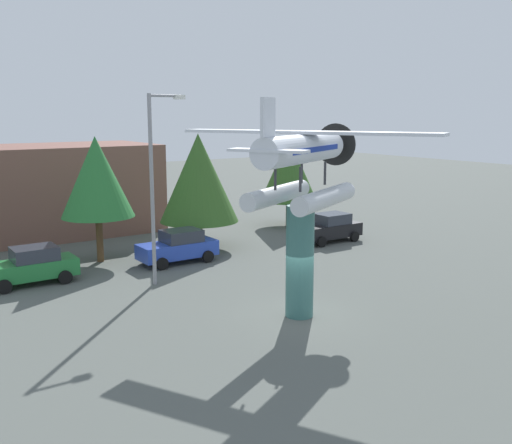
{
  "coord_description": "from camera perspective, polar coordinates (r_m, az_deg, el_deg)",
  "views": [
    {
      "loc": [
        -14.08,
        -17.27,
        7.94
      ],
      "look_at": [
        0.0,
        3.0,
        3.32
      ],
      "focal_mm": 41.2,
      "sensor_mm": 36.0,
      "label": 1
    }
  ],
  "objects": [
    {
      "name": "display_pedestal",
      "position": [
        23.0,
        4.28,
        -3.84
      ],
      "size": [
        1.1,
        1.1,
        4.43
      ],
      "primitive_type": "cylinder",
      "color": "#386B66",
      "rests_on": "ground"
    },
    {
      "name": "tree_east",
      "position": [
        32.13,
        -15.22,
        4.23
      ],
      "size": [
        3.84,
        3.84,
        6.73
      ],
      "color": "brown",
      "rests_on": "ground"
    },
    {
      "name": "car_mid_blue",
      "position": [
        31.71,
        -7.54,
        -2.36
      ],
      "size": [
        4.2,
        2.02,
        1.76
      ],
      "rotation": [
        0.0,
        0.0,
        3.14
      ],
      "color": "#2847B7",
      "rests_on": "ground"
    },
    {
      "name": "tree_far_east",
      "position": [
        41.34,
        3.2,
        5.13
      ],
      "size": [
        4.03,
        4.03,
        6.26
      ],
      "color": "brown",
      "rests_on": "ground"
    },
    {
      "name": "ground_plane",
      "position": [
        23.65,
        4.2,
        -9.05
      ],
      "size": [
        140.0,
        140.0,
        0.0
      ],
      "primitive_type": "plane",
      "color": "#515651"
    },
    {
      "name": "tree_center_back",
      "position": [
        34.41,
        -5.59,
        4.29
      ],
      "size": [
        4.62,
        4.62,
        6.76
      ],
      "color": "brown",
      "rests_on": "ground"
    },
    {
      "name": "floatplane_monument",
      "position": [
        22.47,
        4.55,
        5.87
      ],
      "size": [
        7.12,
        9.75,
        4.0
      ],
      "rotation": [
        0.0,
        0.0,
        0.47
      ],
      "color": "silver",
      "rests_on": "display_pedestal"
    },
    {
      "name": "car_far_black",
      "position": [
        36.78,
        7.15,
        -0.55
      ],
      "size": [
        4.2,
        2.02,
        1.76
      ],
      "rotation": [
        0.0,
        0.0,
        3.14
      ],
      "color": "black",
      "rests_on": "ground"
    },
    {
      "name": "storefront_building",
      "position": [
        40.76,
        -20.73,
        2.83
      ],
      "size": [
        15.35,
        7.45,
        5.83
      ],
      "primitive_type": "cube",
      "color": "brown",
      "rests_on": "ground"
    },
    {
      "name": "car_near_green",
      "position": [
        29.47,
        -21.0,
        -3.98
      ],
      "size": [
        4.2,
        2.02,
        1.76
      ],
      "rotation": [
        0.0,
        0.0,
        3.14
      ],
      "color": "#237A38",
      "rests_on": "ground"
    },
    {
      "name": "streetlight_primary",
      "position": [
        27.24,
        -9.76,
        4.33
      ],
      "size": [
        1.84,
        0.28,
        8.78
      ],
      "color": "gray",
      "rests_on": "ground"
    }
  ]
}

